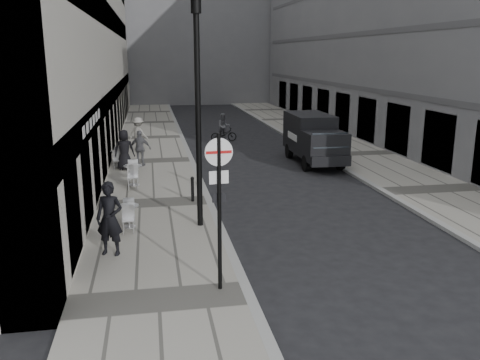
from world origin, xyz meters
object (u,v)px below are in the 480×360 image
object	(u,v)px
walking_man	(110,219)
lamppost	(198,105)
panel_van	(313,136)
sign_post	(219,192)
cyclist	(224,130)

from	to	relation	value
walking_man	lamppost	distance (m)	4.27
lamppost	panel_van	size ratio (longest dim) A/B	1.30
walking_man	lamppost	world-z (taller)	lamppost
walking_man	panel_van	size ratio (longest dim) A/B	0.39
walking_man	panel_van	xyz separation A→B (m)	(9.20, 10.97, 0.24)
walking_man	sign_post	xyz separation A→B (m)	(2.59, -2.56, 1.31)
lamppost	cyclist	world-z (taller)	lamppost
panel_van	cyclist	xyz separation A→B (m)	(-3.46, 7.39, -0.68)
walking_man	sign_post	size ratio (longest dim) A/B	0.56
sign_post	panel_van	bearing A→B (deg)	58.85
walking_man	lamppost	xyz separation A→B (m)	(2.59, 1.98, 2.76)
cyclist	walking_man	bearing A→B (deg)	-108.31
walking_man	cyclist	xyz separation A→B (m)	(5.74, 18.36, -0.43)
lamppost	panel_van	world-z (taller)	lamppost
walking_man	panel_van	distance (m)	14.32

